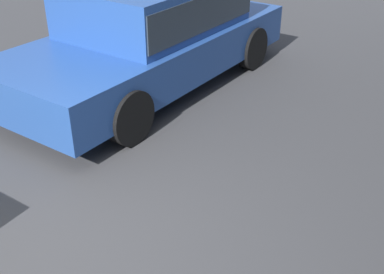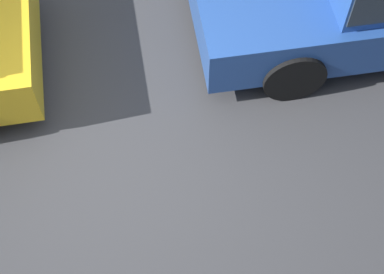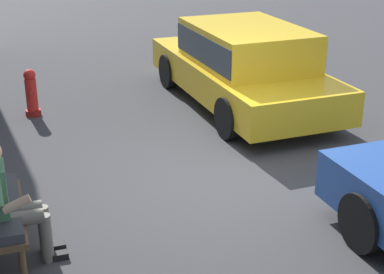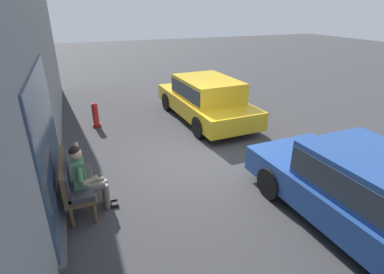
{
  "view_description": "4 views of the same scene",
  "coord_description": "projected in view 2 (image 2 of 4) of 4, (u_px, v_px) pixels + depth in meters",
  "views": [
    {
      "loc": [
        1.47,
        2.6,
        2.75
      ],
      "look_at": [
        -1.08,
        0.72,
        0.96
      ],
      "focal_mm": 45.0,
      "sensor_mm": 36.0,
      "label": 1
    },
    {
      "loc": [
        -0.48,
        2.6,
        5.02
      ],
      "look_at": [
        -0.79,
        0.23,
        1.02
      ],
      "focal_mm": 55.0,
      "sensor_mm": 36.0,
      "label": 2
    },
    {
      "loc": [
        -6.38,
        2.6,
        3.41
      ],
      "look_at": [
        -0.72,
        0.68,
        0.99
      ],
      "focal_mm": 55.0,
      "sensor_mm": 36.0,
      "label": 3
    },
    {
      "loc": [
        -6.15,
        2.6,
        3.6
      ],
      "look_at": [
        -0.28,
        0.27,
        0.84
      ],
      "focal_mm": 28.0,
      "sensor_mm": 36.0,
      "label": 4
    }
  ],
  "objects": [
    {
      "name": "ground_plane",
      "position": [
        107.0,
        180.0,
        5.6
      ],
      "size": [
        60.0,
        60.0,
        0.0
      ],
      "primitive_type": "plane",
      "color": "#38383A"
    }
  ]
}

